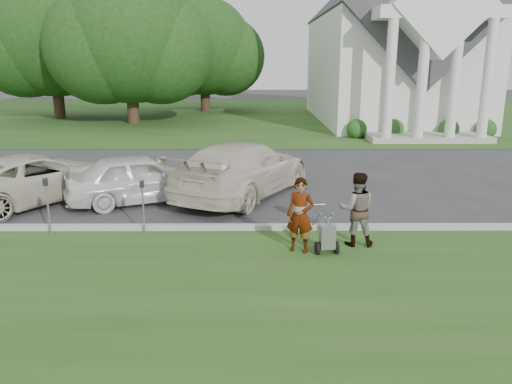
{
  "coord_description": "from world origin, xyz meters",
  "views": [
    {
      "loc": [
        -0.07,
        -11.15,
        4.1
      ],
      "look_at": [
        -0.02,
        0.0,
        1.13
      ],
      "focal_mm": 35.0,
      "sensor_mm": 36.0,
      "label": 1
    }
  ],
  "objects_px": {
    "tree_back": "(204,51)",
    "person_right": "(357,210)",
    "person_left": "(300,216)",
    "car_a": "(36,178)",
    "tree_left": "(129,43)",
    "striping_cart": "(327,237)",
    "parking_meter_near": "(143,200)",
    "parking_meter_far": "(47,200)",
    "car_c": "(243,169)",
    "tree_far": "(52,36)",
    "church": "(392,30)",
    "car_b": "(140,178)"
  },
  "relations": [
    {
      "from": "tree_far",
      "to": "parking_meter_near",
      "type": "xyz_separation_m",
      "value": [
        11.29,
        -24.65,
        -4.85
      ]
    },
    {
      "from": "tree_back",
      "to": "striping_cart",
      "type": "distance_m",
      "value": 31.79
    },
    {
      "from": "striping_cart",
      "to": "person_right",
      "type": "xyz_separation_m",
      "value": [
        0.72,
        0.54,
        0.45
      ]
    },
    {
      "from": "parking_meter_far",
      "to": "tree_left",
      "type": "bearing_deg",
      "value": 98.06
    },
    {
      "from": "church",
      "to": "striping_cart",
      "type": "distance_m",
      "value": 25.86
    },
    {
      "from": "car_a",
      "to": "car_b",
      "type": "xyz_separation_m",
      "value": [
        3.12,
        -0.14,
        0.02
      ]
    },
    {
      "from": "tree_left",
      "to": "striping_cart",
      "type": "xyz_separation_m",
      "value": [
        9.53,
        -23.0,
        -4.72
      ]
    },
    {
      "from": "car_a",
      "to": "tree_left",
      "type": "bearing_deg",
      "value": -51.11
    },
    {
      "from": "tree_far",
      "to": "person_left",
      "type": "xyz_separation_m",
      "value": [
        14.95,
        -25.86,
        -4.87
      ]
    },
    {
      "from": "tree_back",
      "to": "parking_meter_far",
      "type": "relative_size",
      "value": 6.6
    },
    {
      "from": "tree_left",
      "to": "car_c",
      "type": "distance_m",
      "value": 20.12
    },
    {
      "from": "church",
      "to": "person_left",
      "type": "bearing_deg",
      "value": -108.58
    },
    {
      "from": "person_left",
      "to": "parking_meter_near",
      "type": "height_order",
      "value": "person_left"
    },
    {
      "from": "church",
      "to": "tree_far",
      "type": "relative_size",
      "value": 2.07
    },
    {
      "from": "tree_back",
      "to": "parking_meter_far",
      "type": "height_order",
      "value": "tree_back"
    },
    {
      "from": "striping_cart",
      "to": "car_a",
      "type": "xyz_separation_m",
      "value": [
        -8.04,
        4.25,
        0.32
      ]
    },
    {
      "from": "person_left",
      "to": "car_a",
      "type": "relative_size",
      "value": 0.32
    },
    {
      "from": "car_a",
      "to": "car_c",
      "type": "distance_m",
      "value": 6.16
    },
    {
      "from": "striping_cart",
      "to": "car_b",
      "type": "distance_m",
      "value": 6.41
    },
    {
      "from": "car_c",
      "to": "person_left",
      "type": "bearing_deg",
      "value": 133.28
    },
    {
      "from": "tree_left",
      "to": "parking_meter_far",
      "type": "xyz_separation_m",
      "value": [
        3.1,
        -21.87,
        -4.19
      ]
    },
    {
      "from": "person_right",
      "to": "parking_meter_far",
      "type": "relative_size",
      "value": 1.16
    },
    {
      "from": "church",
      "to": "person_right",
      "type": "xyz_separation_m",
      "value": [
        -6.76,
        -23.59,
        -5.1
      ]
    },
    {
      "from": "tree_left",
      "to": "person_left",
      "type": "xyz_separation_m",
      "value": [
        8.95,
        -22.86,
        -4.29
      ]
    },
    {
      "from": "parking_meter_near",
      "to": "car_b",
      "type": "distance_m",
      "value": 2.84
    },
    {
      "from": "striping_cart",
      "to": "tree_back",
      "type": "bearing_deg",
      "value": 93.37
    },
    {
      "from": "striping_cart",
      "to": "person_left",
      "type": "relative_size",
      "value": 0.61
    },
    {
      "from": "car_b",
      "to": "striping_cart",
      "type": "bearing_deg",
      "value": -152.76
    },
    {
      "from": "tree_far",
      "to": "striping_cart",
      "type": "distance_m",
      "value": 30.74
    },
    {
      "from": "striping_cart",
      "to": "parking_meter_near",
      "type": "relative_size",
      "value": 0.75
    },
    {
      "from": "person_left",
      "to": "car_a",
      "type": "xyz_separation_m",
      "value": [
        -7.46,
        4.11,
        -0.12
      ]
    },
    {
      "from": "parking_meter_near",
      "to": "striping_cart",
      "type": "bearing_deg",
      "value": -17.64
    },
    {
      "from": "car_c",
      "to": "tree_back",
      "type": "bearing_deg",
      "value": -54.64
    },
    {
      "from": "church",
      "to": "parking_meter_near",
      "type": "relative_size",
      "value": 17.97
    },
    {
      "from": "person_right",
      "to": "parking_meter_near",
      "type": "relative_size",
      "value": 1.26
    },
    {
      "from": "tree_back",
      "to": "striping_cart",
      "type": "xyz_separation_m",
      "value": [
        5.53,
        -31.0,
        -4.34
      ]
    },
    {
      "from": "parking_meter_far",
      "to": "car_a",
      "type": "height_order",
      "value": "parking_meter_far"
    },
    {
      "from": "person_right",
      "to": "car_c",
      "type": "distance_m",
      "value": 5.07
    },
    {
      "from": "tree_back",
      "to": "parking_meter_near",
      "type": "distance_m",
      "value": 29.93
    },
    {
      "from": "tree_left",
      "to": "car_c",
      "type": "bearing_deg",
      "value": -67.23
    },
    {
      "from": "tree_left",
      "to": "car_a",
      "type": "relative_size",
      "value": 2.09
    },
    {
      "from": "person_left",
      "to": "person_right",
      "type": "xyz_separation_m",
      "value": [
        1.3,
        0.4,
        0.02
      ]
    },
    {
      "from": "tree_back",
      "to": "car_c",
      "type": "distance_m",
      "value": 26.67
    },
    {
      "from": "church",
      "to": "striping_cart",
      "type": "xyz_separation_m",
      "value": [
        -7.48,
        -24.12,
        -5.55
      ]
    },
    {
      "from": "tree_back",
      "to": "person_right",
      "type": "relative_size",
      "value": 5.71
    },
    {
      "from": "tree_left",
      "to": "tree_far",
      "type": "xyz_separation_m",
      "value": [
        -6.0,
        3.0,
        0.58
      ]
    },
    {
      "from": "church",
      "to": "car_c",
      "type": "relative_size",
      "value": 4.16
    },
    {
      "from": "person_left",
      "to": "car_b",
      "type": "bearing_deg",
      "value": 157.16
    },
    {
      "from": "car_b",
      "to": "car_c",
      "type": "bearing_deg",
      "value": -98.63
    },
    {
      "from": "car_c",
      "to": "person_right",
      "type": "bearing_deg",
      "value": 148.85
    }
  ]
}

